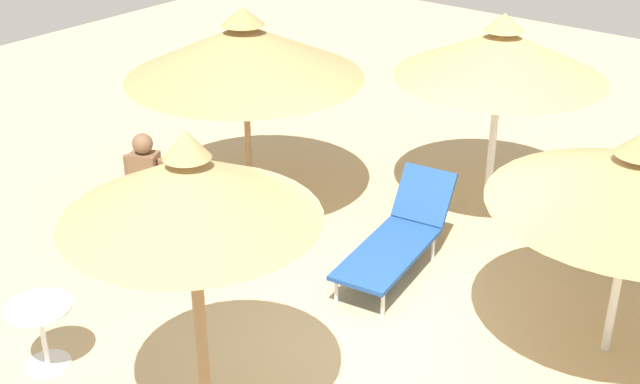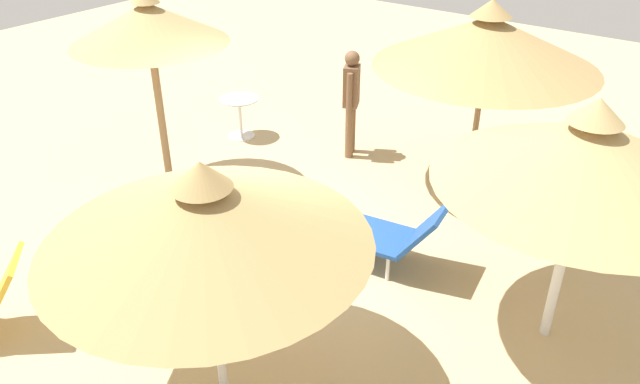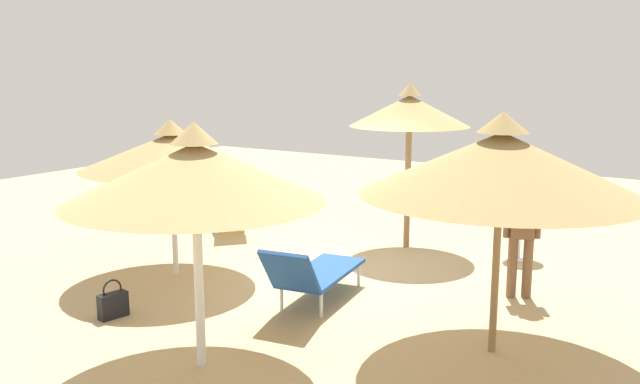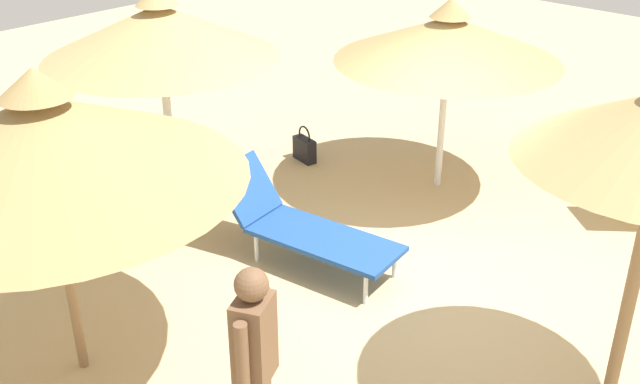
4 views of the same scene
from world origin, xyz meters
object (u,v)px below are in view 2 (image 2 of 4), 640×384
Objects in this scene: parasol_umbrella_back at (487,42)px; side_table_round at (240,110)px; parasol_umbrella_near_right at (205,215)px; parasol_umbrella_far_left at (587,153)px; parasol_umbrella_front at (148,24)px; lounge_chair_far_right at (368,228)px; person_standing_near_left at (351,97)px.

side_table_round is (3.74, 0.78, -1.61)m from parasol_umbrella_back.
parasol_umbrella_near_right reaches higher than side_table_round.
side_table_round is at bearing -16.49° from parasol_umbrella_far_left.
parasol_umbrella_front is 3.76m from lounge_chair_far_right.
parasol_umbrella_back is 4.15m from side_table_round.
parasol_umbrella_back is 2.96m from lounge_chair_far_right.
parasol_umbrella_front is 5.40m from parasol_umbrella_far_left.
parasol_umbrella_back reaches higher than person_standing_near_left.
parasol_umbrella_front is 3.14m from person_standing_near_left.
parasol_umbrella_far_left is at bearing -178.22° from parasol_umbrella_front.
parasol_umbrella_far_left is 1.58× the size of person_standing_near_left.
parasol_umbrella_far_left is 3.88× the size of side_table_round.
parasol_umbrella_front is at bearing -35.09° from parasol_umbrella_near_right.
parasol_umbrella_far_left is 1.28× the size of lounge_chair_far_right.
parasol_umbrella_near_right is 1.58× the size of person_standing_near_left.
parasol_umbrella_back reaches higher than parasol_umbrella_near_right.
parasol_umbrella_back is at bearing -94.70° from lounge_chair_far_right.
person_standing_near_left is 1.97m from side_table_round.
parasol_umbrella_front is 1.68× the size of person_standing_near_left.
parasol_umbrella_far_left is at bearing 128.38° from parasol_umbrella_back.
lounge_chair_far_right is at bearing -176.87° from parasol_umbrella_front.
lounge_chair_far_right is at bearing 154.68° from side_table_round.
parasol_umbrella_far_left reaches higher than lounge_chair_far_right.
parasol_umbrella_back reaches higher than lounge_chair_far_right.
parasol_umbrella_front is at bearing 57.28° from person_standing_near_left.
side_table_round is (3.54, -1.68, 0.04)m from lounge_chair_far_right.
parasol_umbrella_near_right is at bearing 87.79° from parasol_umbrella_back.
parasol_umbrella_front is at bearing 3.13° from lounge_chair_far_right.
person_standing_near_left is (1.91, 0.26, -1.12)m from parasol_umbrella_back.
parasol_umbrella_front reaches higher than parasol_umbrella_back.
parasol_umbrella_front is 4.14× the size of side_table_round.
parasol_umbrella_near_right is 0.89× the size of parasol_umbrella_back.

